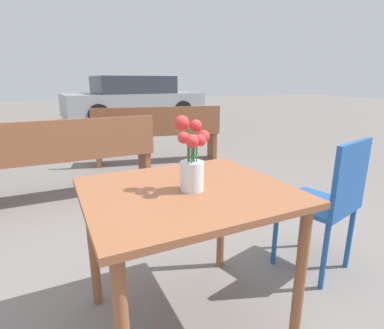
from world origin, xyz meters
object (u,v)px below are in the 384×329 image
(table_front, at_px, (187,209))
(flower_vase, at_px, (192,163))
(bench_middle, at_px, (158,132))
(cafe_chair, at_px, (329,198))
(parked_car, at_px, (133,99))
(bench_near, at_px, (65,156))

(table_front, height_order, flower_vase, flower_vase)
(bench_middle, bearing_deg, flower_vase, -104.03)
(table_front, xyz_separation_m, flower_vase, (0.01, -0.03, 0.23))
(cafe_chair, relative_size, bench_middle, 0.47)
(table_front, bearing_deg, cafe_chair, 2.79)
(flower_vase, bearing_deg, parked_car, 79.18)
(flower_vase, relative_size, bench_near, 0.18)
(bench_middle, distance_m, parked_car, 5.44)
(table_front, xyz_separation_m, parked_car, (1.63, 8.42, 0.00))
(table_front, relative_size, bench_near, 0.52)
(table_front, bearing_deg, flower_vase, -63.30)
(table_front, relative_size, cafe_chair, 1.08)
(flower_vase, relative_size, parked_car, 0.08)
(table_front, bearing_deg, parked_car, 79.06)
(cafe_chair, xyz_separation_m, bench_near, (-1.49, 1.98, -0.04))
(cafe_chair, height_order, bench_middle, cafe_chair)
(bench_middle, relative_size, parked_car, 0.43)
(table_front, distance_m, bench_near, 2.10)
(flower_vase, bearing_deg, cafe_chair, 4.33)
(bench_near, relative_size, bench_middle, 0.97)
(bench_middle, height_order, parked_car, parked_car)
(bench_middle, bearing_deg, bench_near, -141.84)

